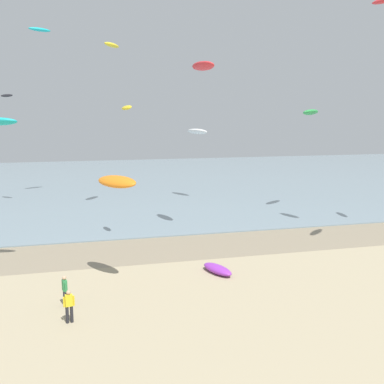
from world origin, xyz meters
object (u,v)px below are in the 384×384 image
Objects in this scene: kite_aloft_1 at (311,112)px; kite_aloft_2 at (203,66)px; kite_aloft_0 at (7,96)px; kite_aloft_6 at (117,182)px; kite_aloft_8 at (127,108)px; kite_aloft_9 at (40,30)px; kite_aloft_7 at (112,45)px; grounded_kite at (217,269)px; person_right_flank at (69,305)px; kite_aloft_4 at (197,131)px; person_far_down_beach at (65,290)px.

kite_aloft_1 is 0.97× the size of kite_aloft_2.
kite_aloft_0 is 29.39m from kite_aloft_6.
kite_aloft_9 is at bearing -174.03° from kite_aloft_8.
grounded_kite is at bearing -136.05° from kite_aloft_7.
person_right_flank is 0.53× the size of kite_aloft_1.
kite_aloft_2 is 25.55m from kite_aloft_9.
person_right_flank is at bearing 115.49° from kite_aloft_6.
kite_aloft_0 is at bearing 101.26° from person_right_flank.
kite_aloft_6 is 1.25× the size of kite_aloft_9.
kite_aloft_6 is at bearing -153.54° from kite_aloft_7.
kite_aloft_2 is (1.61, 9.42, 14.05)m from grounded_kite.
kite_aloft_9 is (3.61, 3.31, 7.64)m from kite_aloft_0.
kite_aloft_8 is at bearing -149.37° from kite_aloft_7.
kite_aloft_9 is (-13.79, 20.71, 5.82)m from kite_aloft_2.
kite_aloft_1 is 0.95× the size of kite_aloft_4.
grounded_kite is 8.94m from kite_aloft_6.
kite_aloft_1 is at bearing 40.92° from person_right_flank.
person_far_down_beach is at bearing 86.56° from grounded_kite.
kite_aloft_2 is (17.40, -17.39, 1.82)m from kite_aloft_0.
kite_aloft_4 is at bearing -57.47° from kite_aloft_6.
kite_aloft_7 reaches higher than person_far_down_beach.
kite_aloft_9 is at bearing -22.26° from kite_aloft_6.
person_far_down_beach is (-0.24, 2.20, 0.00)m from person_right_flank.
person_far_down_beach is 6.86m from kite_aloft_6.
kite_aloft_2 is 13.45m from kite_aloft_7.
person_far_down_beach is 10.14m from grounded_kite.
kite_aloft_8 is at bearing -16.12° from kite_aloft_1.
kite_aloft_7 is 14.59m from kite_aloft_8.
kite_aloft_9 is (-12.18, 30.13, 19.87)m from grounded_kite.
kite_aloft_6 is 23.98m from kite_aloft_7.
person_far_down_beach is at bearing -36.24° from kite_aloft_8.
kite_aloft_2 is at bearing 93.26° from kite_aloft_9.
kite_aloft_4 is 14.57m from kite_aloft_7.
kite_aloft_1 is 21.83m from kite_aloft_8.
kite_aloft_7 is (-10.35, -5.07, 8.92)m from kite_aloft_4.
kite_aloft_7 is 1.53× the size of kite_aloft_8.
kite_aloft_8 reaches higher than kite_aloft_1.
kite_aloft_1 is at bearing -160.43° from kite_aloft_4.
kite_aloft_0 is at bearing 32.24° from kite_aloft_2.
kite_aloft_1 is 1.17× the size of kite_aloft_7.
kite_aloft_0 is 0.57× the size of kite_aloft_2.
kite_aloft_6 is at bearing 127.70° from kite_aloft_2.
person_right_flank is at bearing -31.57° from kite_aloft_8.
person_right_flank is 16.98m from kite_aloft_8.
kite_aloft_4 is at bearing 64.23° from person_right_flank.
kite_aloft_2 is at bearing 0.98° from kite_aloft_0.
kite_aloft_8 is 0.67× the size of kite_aloft_9.
kite_aloft_8 is at bearing 77.72° from kite_aloft_9.
grounded_kite is at bearing 81.61° from kite_aloft_9.
kite_aloft_1 reaches higher than kite_aloft_6.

